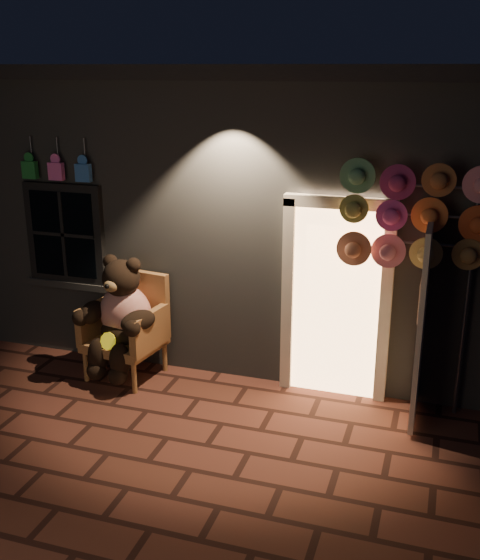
% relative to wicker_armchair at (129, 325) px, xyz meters
% --- Properties ---
extents(ground, '(60.00, 60.00, 0.00)m').
position_rel_wicker_armchair_xyz_m(ground, '(0.99, -1.20, -0.59)').
color(ground, '#582C21').
rests_on(ground, ground).
extents(shop_building, '(7.30, 5.95, 3.51)m').
position_rel_wicker_armchair_xyz_m(shop_building, '(0.99, 2.79, 1.14)').
color(shop_building, slate).
rests_on(shop_building, ground).
extents(wicker_armchair, '(0.91, 0.84, 1.19)m').
position_rel_wicker_armchair_xyz_m(wicker_armchair, '(0.00, 0.00, 0.00)').
color(wicker_armchair, '#AA7941').
rests_on(wicker_armchair, ground).
extents(teddy_bear, '(0.98, 0.82, 1.37)m').
position_rel_wicker_armchair_xyz_m(teddy_bear, '(-0.01, -0.15, 0.17)').
color(teddy_bear, red).
rests_on(teddy_bear, ground).
extents(hat_rack, '(1.60, 0.22, 2.57)m').
position_rel_wicker_armchair_xyz_m(hat_rack, '(3.08, 0.08, 1.46)').
color(hat_rack, '#59595E').
rests_on(hat_rack, ground).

